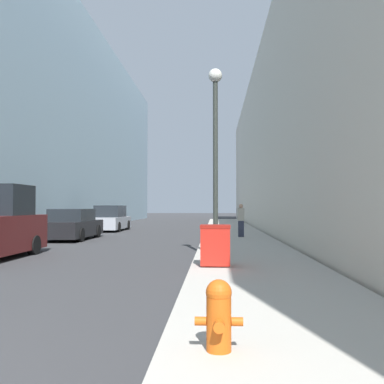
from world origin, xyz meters
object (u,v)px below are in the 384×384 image
trash_bin (215,245)px  parked_sedan_far (110,219)px  lamppost (215,143)px  pedestrian_on_sidewalk (241,220)px  fire_hydrant (219,313)px  parked_sedan_near (72,225)px

trash_bin → parked_sedan_far: bearing=111.9°
trash_bin → lamppost: (0.01, 2.28, 2.88)m
pedestrian_on_sidewalk → parked_sedan_far: bearing=139.6°
fire_hydrant → lamppost: (-0.03, 8.52, 3.03)m
parked_sedan_near → pedestrian_on_sidewalk: pedestrian_on_sidewalk is taller
lamppost → parked_sedan_far: 16.68m
lamppost → pedestrian_on_sidewalk: bearing=81.1°
parked_sedan_near → parked_sedan_far: (0.06, 7.39, 0.07)m
fire_hydrant → trash_bin: 6.24m
trash_bin → parked_sedan_far: 18.53m
lamppost → pedestrian_on_sidewalk: 8.48m
trash_bin → lamppost: size_ratio=0.18×
parked_sedan_far → fire_hydrant: bearing=-73.5°
trash_bin → parked_sedan_near: parked_sedan_near is taller
fire_hydrant → parked_sedan_near: (-7.00, 16.05, 0.18)m
parked_sedan_near → pedestrian_on_sidewalk: size_ratio=2.87×
fire_hydrant → parked_sedan_far: 24.44m
lamppost → parked_sedan_far: (-6.91, 14.92, -2.78)m
pedestrian_on_sidewalk → lamppost: bearing=-98.9°
parked_sedan_near → parked_sedan_far: size_ratio=0.97×
trash_bin → pedestrian_on_sidewalk: pedestrian_on_sidewalk is taller
fire_hydrant → pedestrian_on_sidewalk: 16.54m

